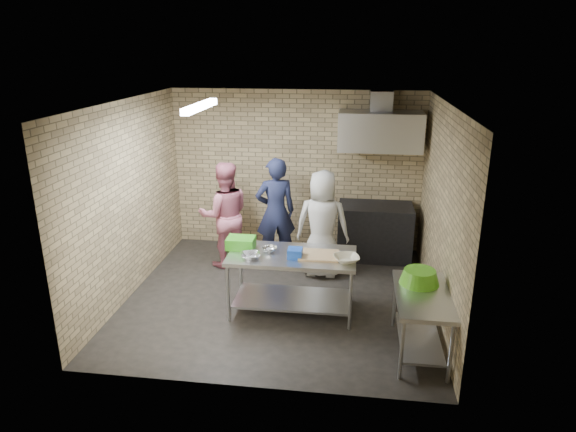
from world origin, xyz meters
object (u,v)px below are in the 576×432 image
object	(u,v)px
blue_tub	(295,253)
bottle_green	(408,135)
stove	(374,231)
green_basin	(420,277)
woman_white	(322,224)
man_navy	(276,212)
bottle_red	(383,134)
prep_table	(292,283)
side_counter	(420,323)
woman_pink	(225,215)
green_crate	(241,243)

from	to	relation	value
blue_tub	bottle_green	bearing A→B (deg)	56.95
stove	green_basin	bearing A→B (deg)	-80.24
woman_white	bottle_green	bearing A→B (deg)	-137.23
green_basin	man_navy	bearing A→B (deg)	134.71
green_basin	bottle_green	xyz separation A→B (m)	(0.02, 2.74, 1.18)
bottle_green	bottle_red	bearing A→B (deg)	180.00
woman_white	green_basin	bearing A→B (deg)	129.40
prep_table	green_basin	xyz separation A→B (m)	(1.55, -0.50, 0.42)
side_counter	stove	size ratio (longest dim) A/B	1.00
man_navy	woman_white	world-z (taller)	man_navy
bottle_green	woman_pink	xyz separation A→B (m)	(-2.81, -0.87, -1.17)
woman_pink	prep_table	bearing A→B (deg)	111.71
bottle_red	man_navy	size ratio (longest dim) A/B	0.10
side_counter	blue_tub	size ratio (longest dim) A/B	6.57
green_crate	side_counter	bearing A→B (deg)	-20.92
prep_table	woman_white	size ratio (longest dim) A/B	1.00
woman_pink	stove	bearing A→B (deg)	174.56
side_counter	bottle_red	size ratio (longest dim) A/B	6.67
green_basin	man_navy	size ratio (longest dim) A/B	0.26
green_basin	bottle_green	bearing A→B (deg)	89.58
man_navy	stove	bearing A→B (deg)	176.65
side_counter	woman_white	size ratio (longest dim) A/B	0.73
woman_pink	woman_white	size ratio (longest dim) A/B	1.02
bottle_green	woman_white	bearing A→B (deg)	-140.19
woman_white	green_crate	bearing A→B (deg)	49.58
woman_white	bottle_red	bearing A→B (deg)	-126.40
bottle_green	prep_table	bearing A→B (deg)	-125.07
blue_tub	green_basin	world-z (taller)	blue_tub
blue_tub	bottle_green	size ratio (longest dim) A/B	1.22
stove	blue_tub	world-z (taller)	blue_tub
green_basin	green_crate	bearing A→B (deg)	164.64
green_crate	green_basin	world-z (taller)	green_crate
side_counter	man_navy	distance (m)	3.09
prep_table	woman_pink	distance (m)	1.89
bottle_red	man_navy	world-z (taller)	bottle_red
side_counter	green_basin	world-z (taller)	green_basin
man_navy	bottle_green	bearing A→B (deg)	179.37
bottle_green	green_basin	bearing A→B (deg)	-90.42
bottle_red	man_navy	xyz separation A→B (m)	(-1.63, -0.71, -1.16)
green_crate	woman_pink	world-z (taller)	woman_pink
stove	woman_pink	xyz separation A→B (m)	(-2.36, -0.63, 0.39)
woman_white	woman_pink	bearing A→B (deg)	-3.67
green_basin	woman_white	bearing A→B (deg)	126.44
green_basin	woman_pink	world-z (taller)	woman_pink
green_crate	blue_tub	world-z (taller)	green_crate
side_counter	green_basin	distance (m)	0.52
side_counter	woman_white	xyz separation A→B (m)	(-1.26, 1.94, 0.45)
side_counter	woman_pink	bearing A→B (deg)	143.04
bottle_green	woman_pink	distance (m)	3.17
man_navy	woman_white	xyz separation A→B (m)	(0.77, -0.34, -0.05)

